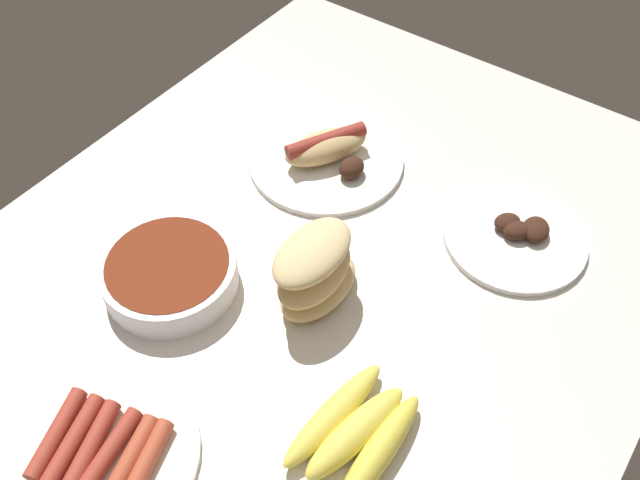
# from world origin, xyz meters

# --- Properties ---
(ground_plane) EXTENTS (1.20, 0.90, 0.03)m
(ground_plane) POSITION_xyz_m (0.00, 0.00, -0.01)
(ground_plane) COLOR silver
(bread_stack) EXTENTS (0.14, 0.09, 0.11)m
(bread_stack) POSITION_xyz_m (0.01, 0.02, 0.05)
(bread_stack) COLOR #DBB77A
(bread_stack) RESTS_ON ground_plane
(plate_grilled_meat) EXTENTS (0.21, 0.21, 0.03)m
(plate_grilled_meat) POSITION_xyz_m (-0.24, 0.20, 0.01)
(plate_grilled_meat) COLOR white
(plate_grilled_meat) RESTS_ON ground_plane
(bowl_chili) EXTENTS (0.18, 0.18, 0.05)m
(bowl_chili) POSITION_xyz_m (0.11, -0.14, 0.03)
(bowl_chili) COLOR white
(bowl_chili) RESTS_ON ground_plane
(plate_hotdog_assembled) EXTENTS (0.25, 0.25, 0.06)m
(plate_hotdog_assembled) POSITION_xyz_m (-0.21, -0.11, 0.02)
(plate_hotdog_assembled) COLOR white
(plate_hotdog_assembled) RESTS_ON ground_plane
(banana_bunch) EXTENTS (0.18, 0.11, 0.04)m
(banana_bunch) POSITION_xyz_m (0.15, 0.18, 0.02)
(banana_bunch) COLOR gold
(banana_bunch) RESTS_ON ground_plane
(plate_sausages) EXTENTS (0.22, 0.22, 0.03)m
(plate_sausages) POSITION_xyz_m (0.34, -0.04, 0.01)
(plate_sausages) COLOR white
(plate_sausages) RESTS_ON ground_plane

